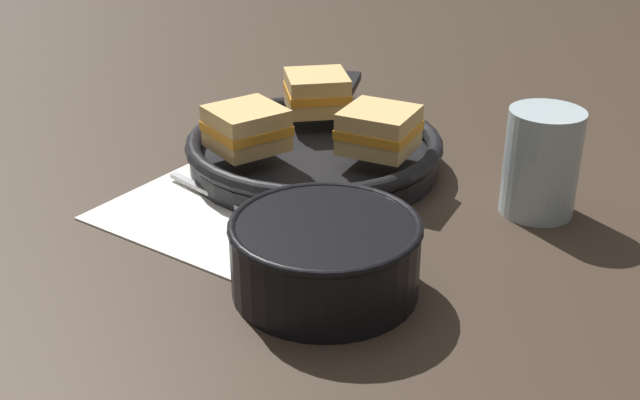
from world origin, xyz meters
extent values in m
plane|color=#382B21|center=(0.00, 0.00, 0.00)|extent=(4.00, 4.00, 0.00)
cube|color=white|center=(-0.09, 0.02, 0.00)|extent=(0.27, 0.24, 0.00)
cylinder|color=black|center=(0.06, -0.08, 0.03)|extent=(0.16, 0.16, 0.06)
cylinder|color=#DB5B1E|center=(0.06, -0.08, 0.05)|extent=(0.14, 0.14, 0.01)
torus|color=black|center=(0.06, -0.08, 0.06)|extent=(0.17, 0.17, 0.01)
cube|color=silver|center=(-0.12, 0.04, 0.01)|extent=(0.12, 0.05, 0.01)
ellipsoid|color=silver|center=(-0.04, 0.01, 0.01)|extent=(0.06, 0.05, 0.01)
cylinder|color=black|center=(-0.05, 0.16, 0.01)|extent=(0.29, 0.29, 0.02)
torus|color=black|center=(-0.05, 0.16, 0.03)|extent=(0.29, 0.29, 0.02)
cube|color=black|center=(-0.10, 0.36, 0.03)|extent=(0.05, 0.13, 0.01)
cube|color=#DBB26B|center=(-0.10, 0.09, 0.05)|extent=(0.10, 0.10, 0.02)
cube|color=orange|center=(-0.10, 0.09, 0.07)|extent=(0.10, 0.10, 0.01)
cube|color=#DBB26B|center=(-0.10, 0.09, 0.08)|extent=(0.10, 0.10, 0.02)
cube|color=#DBB26B|center=(0.03, 0.15, 0.05)|extent=(0.08, 0.08, 0.02)
cube|color=orange|center=(0.03, 0.15, 0.07)|extent=(0.08, 0.08, 0.01)
cube|color=#DBB26B|center=(0.03, 0.15, 0.08)|extent=(0.08, 0.08, 0.02)
cube|color=#DBB26B|center=(-0.08, 0.23, 0.05)|extent=(0.10, 0.10, 0.02)
cube|color=orange|center=(-0.08, 0.23, 0.07)|extent=(0.10, 0.10, 0.01)
cube|color=#DBB26B|center=(-0.08, 0.23, 0.08)|extent=(0.10, 0.10, 0.02)
cylinder|color=silver|center=(0.20, 0.15, 0.06)|extent=(0.08, 0.08, 0.11)
camera|label=1|loc=(0.30, -0.62, 0.38)|focal=45.00mm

